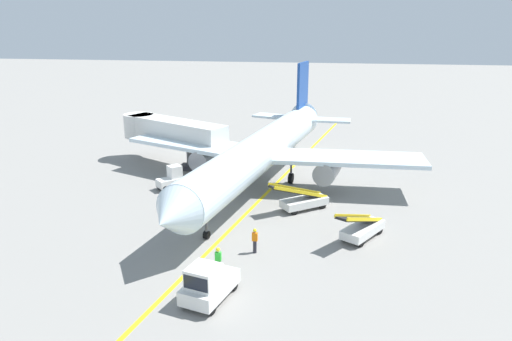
# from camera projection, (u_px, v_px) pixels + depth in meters

# --- Properties ---
(ground_plane) EXTENTS (300.00, 300.00, 0.00)m
(ground_plane) POSITION_uv_depth(u_px,v_px,m) (217.00, 233.00, 34.04)
(ground_plane) COLOR gray
(taxi_line_yellow) EXTENTS (14.72, 78.74, 0.01)m
(taxi_line_yellow) POSITION_uv_depth(u_px,v_px,m) (251.00, 208.00, 38.50)
(taxi_line_yellow) COLOR yellow
(taxi_line_yellow) RESTS_ON ground
(airliner) EXTENTS (28.14, 35.20, 10.10)m
(airliner) POSITION_uv_depth(u_px,v_px,m) (264.00, 149.00, 42.97)
(airliner) COLOR silver
(airliner) RESTS_ON ground
(jet_bridge) EXTENTS (12.57, 8.16, 4.85)m
(jet_bridge) POSITION_uv_depth(u_px,v_px,m) (167.00, 131.00, 49.47)
(jet_bridge) COLOR silver
(jet_bridge) RESTS_ON ground
(pushback_tug) EXTENTS (2.75, 3.96, 2.20)m
(pushback_tug) POSITION_uv_depth(u_px,v_px,m) (208.00, 284.00, 25.55)
(pushback_tug) COLOR silver
(pushback_tug) RESTS_ON ground
(baggage_tug_near_wing) EXTENTS (2.62, 2.62, 2.10)m
(baggage_tug_near_wing) POSITION_uv_depth(u_px,v_px,m) (172.00, 179.00, 42.85)
(baggage_tug_near_wing) COLOR silver
(baggage_tug_near_wing) RESTS_ON ground
(belt_loader_forward_hold) EXTENTS (3.66, 4.93, 2.59)m
(belt_loader_forward_hold) POSITION_uv_depth(u_px,v_px,m) (362.00, 228.00, 33.04)
(belt_loader_forward_hold) COLOR silver
(belt_loader_forward_hold) RESTS_ON ground
(belt_loader_aft_hold) EXTENTS (4.71, 4.06, 2.59)m
(belt_loader_aft_hold) POSITION_uv_depth(u_px,v_px,m) (303.00, 200.00, 38.11)
(belt_loader_aft_hold) COLOR silver
(belt_loader_aft_hold) RESTS_ON ground
(baggage_cart_loaded) EXTENTS (3.59, 2.83, 0.94)m
(baggage_cart_loaded) POSITION_uv_depth(u_px,v_px,m) (193.00, 207.00, 37.64)
(baggage_cart_loaded) COLOR #A5A5A8
(baggage_cart_loaded) RESTS_ON ground
(ground_crew_marshaller) EXTENTS (0.36, 0.24, 1.70)m
(ground_crew_marshaller) POSITION_uv_depth(u_px,v_px,m) (255.00, 240.00, 30.88)
(ground_crew_marshaller) COLOR #26262D
(ground_crew_marshaller) RESTS_ON ground
(ground_crew_wing_walker) EXTENTS (0.36, 0.24, 1.70)m
(ground_crew_wing_walker) POSITION_uv_depth(u_px,v_px,m) (218.00, 260.00, 28.30)
(ground_crew_wing_walker) COLOR #26262D
(ground_crew_wing_walker) RESTS_ON ground
(safety_cone_nose_left) EXTENTS (0.36, 0.36, 0.44)m
(safety_cone_nose_left) POSITION_uv_depth(u_px,v_px,m) (221.00, 191.00, 41.81)
(safety_cone_nose_left) COLOR orange
(safety_cone_nose_left) RESTS_ON ground
(safety_cone_nose_right) EXTENTS (0.36, 0.36, 0.44)m
(safety_cone_nose_right) POSITION_uv_depth(u_px,v_px,m) (189.00, 165.00, 49.46)
(safety_cone_nose_right) COLOR orange
(safety_cone_nose_right) RESTS_ON ground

